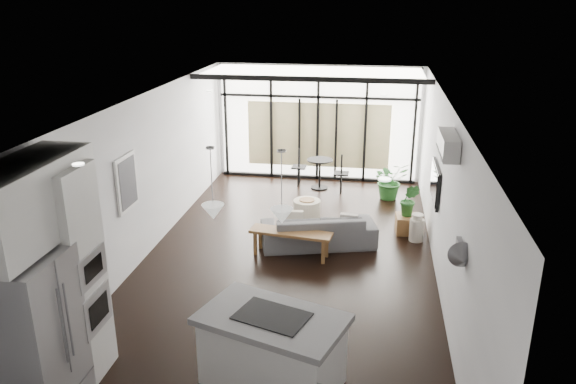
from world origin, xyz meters
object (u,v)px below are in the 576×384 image
(island, at_px, (272,350))
(console_bench, at_px, (291,244))
(sofa, at_px, (318,224))
(pouf, at_px, (307,211))
(fridge, at_px, (34,339))
(tv, at_px, (435,183))
(milk_can, at_px, (417,227))

(island, height_order, console_bench, island)
(island, distance_m, sofa, 3.96)
(console_bench, bearing_deg, pouf, 94.99)
(fridge, distance_m, pouf, 6.38)
(fridge, bearing_deg, console_bench, 64.16)
(sofa, xyz_separation_m, tv, (2.01, 0.01, 0.90))
(sofa, bearing_deg, console_bench, 36.06)
(island, bearing_deg, pouf, 111.34)
(fridge, height_order, console_bench, fridge)
(milk_can, xyz_separation_m, tv, (0.21, -0.47, 1.03))
(island, height_order, sofa, island)
(tv, bearing_deg, milk_can, 114.24)
(fridge, relative_size, sofa, 0.91)
(console_bench, relative_size, pouf, 2.63)
(fridge, distance_m, milk_can, 6.88)
(tv, bearing_deg, island, -118.15)
(fridge, bearing_deg, island, 20.20)
(pouf, distance_m, tv, 2.82)
(console_bench, xyz_separation_m, tv, (2.43, 0.54, 1.07))
(console_bench, distance_m, milk_can, 2.44)
(console_bench, relative_size, tv, 1.32)
(island, xyz_separation_m, fridge, (-2.40, -0.88, 0.49))
(island, relative_size, tv, 1.50)
(sofa, relative_size, console_bench, 1.43)
(fridge, xyz_separation_m, tv, (4.52, 4.85, 0.36))
(fridge, xyz_separation_m, console_bench, (2.09, 4.31, -0.71))
(island, height_order, tv, tv)
(fridge, height_order, pouf, fridge)
(milk_can, bearing_deg, fridge, -129.03)
(milk_can, distance_m, tv, 1.15)
(sofa, bearing_deg, island, 72.98)
(fridge, height_order, tv, fridge)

